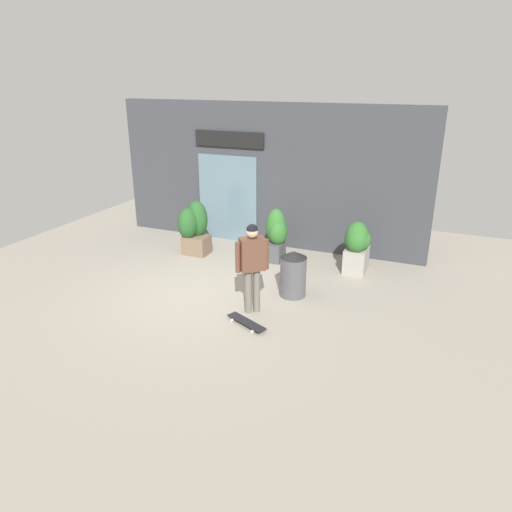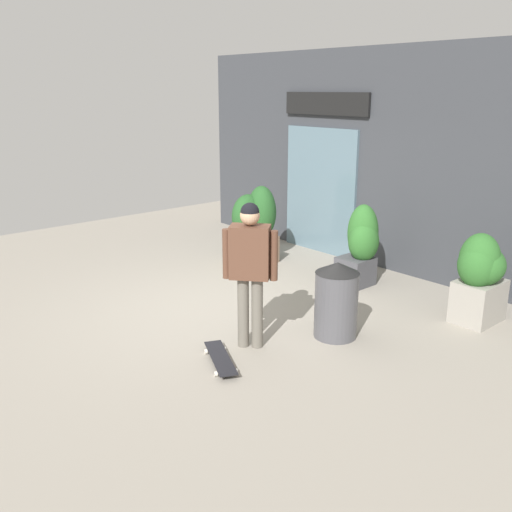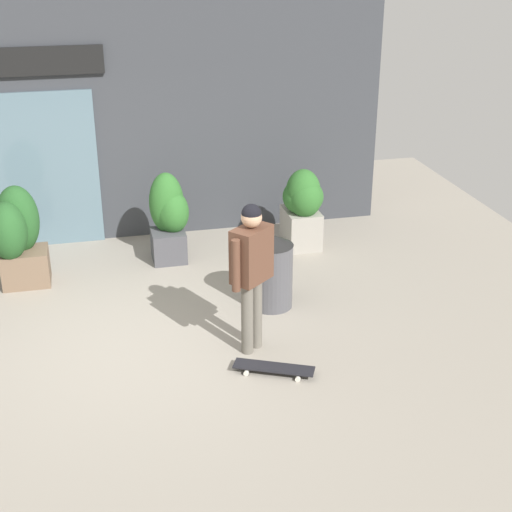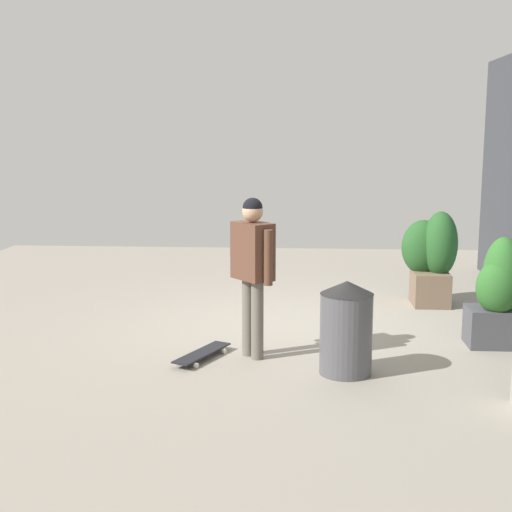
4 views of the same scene
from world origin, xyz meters
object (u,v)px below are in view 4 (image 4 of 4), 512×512
object	(u,v)px
skateboarder	(253,261)
planter_box_right	(431,256)
trash_bin	(346,327)
planter_box_mid	(498,291)
skateboard	(202,353)

from	to	relation	value
skateboarder	planter_box_right	size ratio (longest dim) A/B	1.31
trash_bin	planter_box_mid	bearing A→B (deg)	120.28
skateboarder	trash_bin	distance (m)	1.19
skateboard	trash_bin	xyz separation A→B (m)	(0.35, 1.47, 0.40)
skateboarder	skateboard	bearing A→B (deg)	-28.14
skateboard	planter_box_right	bearing A→B (deg)	158.47
planter_box_mid	trash_bin	distance (m)	1.98
skateboarder	trash_bin	xyz separation A→B (m)	(0.46, 0.94, -0.57)
planter_box_mid	trash_bin	xyz separation A→B (m)	(1.00, -1.71, -0.17)
trash_bin	skateboard	bearing A→B (deg)	-103.35
planter_box_right	trash_bin	bearing A→B (deg)	-24.15
skateboarder	trash_bin	size ratio (longest dim) A/B	1.81
skateboard	planter_box_mid	size ratio (longest dim) A/B	0.69
planter_box_right	planter_box_mid	xyz separation A→B (m)	(1.99, 0.37, -0.04)
skateboard	trash_bin	distance (m)	1.56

